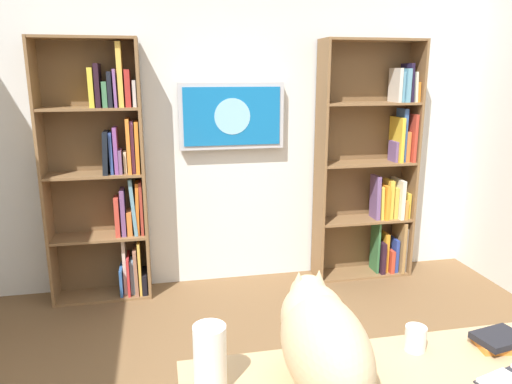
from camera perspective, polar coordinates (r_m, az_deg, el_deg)
name	(u,v)px	position (r m, az deg, el deg)	size (l,w,h in m)	color
wall_back	(234,127)	(4.08, -2.63, 7.76)	(4.52, 0.06, 2.70)	silver
bookshelf_left	(377,171)	(4.35, 14.18, 2.39)	(0.86, 0.28, 2.06)	brown
bookshelf_right	(107,174)	(3.93, -17.24, 2.05)	(0.76, 0.28, 2.05)	brown
wall_mounted_tv	(232,116)	(3.98, -2.90, 9.00)	(0.86, 0.07, 0.54)	#B7B7BC
cat	(321,338)	(1.68, 7.74, -16.82)	(0.27, 0.67, 0.35)	#D1B284
paper_towel_roll	(210,358)	(1.68, -5.48, -19.06)	(0.11, 0.11, 0.23)	white
coffee_mug	(415,338)	(2.00, 18.42, -16.17)	(0.08, 0.08, 0.10)	white
desk_book_stack	(499,341)	(2.15, 26.90, -15.48)	(0.20, 0.16, 0.05)	orange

